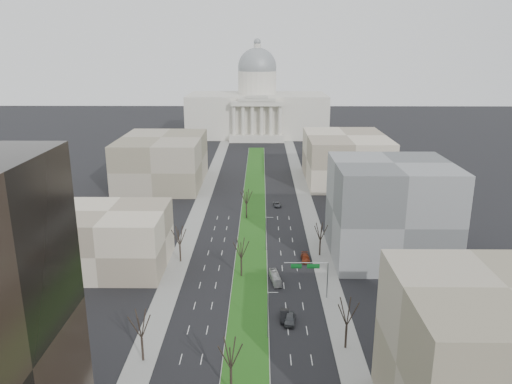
# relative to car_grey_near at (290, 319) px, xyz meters

# --- Properties ---
(ground) EXTENTS (600.00, 600.00, 0.00)m
(ground) POSITION_rel_car_grey_near_xyz_m (-7.98, 59.83, -0.83)
(ground) COLOR black
(ground) RESTS_ON ground
(median) EXTENTS (8.00, 222.03, 0.20)m
(median) POSITION_rel_car_grey_near_xyz_m (-7.98, 58.81, -0.72)
(median) COLOR #999993
(median) RESTS_ON ground
(sidewalk_left) EXTENTS (5.00, 330.00, 0.15)m
(sidewalk_left) POSITION_rel_car_grey_near_xyz_m (-25.48, 34.83, -0.75)
(sidewalk_left) COLOR gray
(sidewalk_left) RESTS_ON ground
(sidewalk_right) EXTENTS (5.00, 330.00, 0.15)m
(sidewalk_right) POSITION_rel_car_grey_near_xyz_m (9.52, 34.83, -0.75)
(sidewalk_right) COLOR gray
(sidewalk_right) RESTS_ON ground
(capitol) EXTENTS (80.00, 46.00, 55.00)m
(capitol) POSITION_rel_car_grey_near_xyz_m (-7.98, 209.41, 15.48)
(capitol) COLOR beige
(capitol) RESTS_ON ground
(building_beige_left) EXTENTS (26.00, 22.00, 14.00)m
(building_beige_left) POSITION_rel_car_grey_near_xyz_m (-40.98, 24.83, 6.17)
(building_beige_left) COLOR gray
(building_beige_left) RESTS_ON ground
(building_tan_right) EXTENTS (26.00, 24.00, 22.00)m
(building_tan_right) POSITION_rel_car_grey_near_xyz_m (25.02, -28.17, 10.17)
(building_tan_right) COLOR gray
(building_tan_right) RESTS_ON ground
(building_grey_right) EXTENTS (28.00, 26.00, 24.00)m
(building_grey_right) POSITION_rel_car_grey_near_xyz_m (26.02, 31.83, 11.17)
(building_grey_right) COLOR slate
(building_grey_right) RESTS_ON ground
(building_far_left) EXTENTS (30.00, 40.00, 18.00)m
(building_far_left) POSITION_rel_car_grey_near_xyz_m (-42.98, 99.83, 8.17)
(building_far_left) COLOR gray
(building_far_left) RESTS_ON ground
(building_far_right) EXTENTS (30.00, 40.00, 18.00)m
(building_far_right) POSITION_rel_car_grey_near_xyz_m (27.02, 104.83, 8.17)
(building_far_right) COLOR gray
(building_far_right) RESTS_ON ground
(tree_left_mid) EXTENTS (5.40, 5.40, 9.72)m
(tree_left_mid) POSITION_rel_car_grey_near_xyz_m (-25.18, -12.17, 6.17)
(tree_left_mid) COLOR black
(tree_left_mid) RESTS_ON ground
(tree_left_far) EXTENTS (5.28, 5.28, 9.50)m
(tree_left_far) POSITION_rel_car_grey_near_xyz_m (-25.18, 27.83, 6.02)
(tree_left_far) COLOR black
(tree_left_far) RESTS_ON ground
(tree_right_mid) EXTENTS (5.52, 5.52, 9.94)m
(tree_right_mid) POSITION_rel_car_grey_near_xyz_m (9.22, -8.17, 6.33)
(tree_right_mid) COLOR black
(tree_right_mid) RESTS_ON ground
(tree_right_far) EXTENTS (5.04, 5.04, 9.07)m
(tree_right_far) POSITION_rel_car_grey_near_xyz_m (9.22, 31.83, 5.70)
(tree_right_far) COLOR black
(tree_right_far) RESTS_ON ground
(tree_median_a) EXTENTS (5.40, 5.40, 9.72)m
(tree_median_a) POSITION_rel_car_grey_near_xyz_m (-9.98, -20.17, 6.17)
(tree_median_a) COLOR black
(tree_median_a) RESTS_ON ground
(tree_median_b) EXTENTS (5.40, 5.40, 9.72)m
(tree_median_b) POSITION_rel_car_grey_near_xyz_m (-9.98, 19.83, 6.17)
(tree_median_b) COLOR black
(tree_median_b) RESTS_ON ground
(tree_median_c) EXTENTS (5.40, 5.40, 9.72)m
(tree_median_c) POSITION_rel_car_grey_near_xyz_m (-9.98, 59.83, 6.17)
(tree_median_c) COLOR black
(tree_median_c) RESTS_ON ground
(streetlamp_median_b) EXTENTS (1.90, 0.20, 9.16)m
(streetlamp_median_b) POSITION_rel_car_grey_near_xyz_m (-4.22, -5.17, 3.98)
(streetlamp_median_b) COLOR gray
(streetlamp_median_b) RESTS_ON ground
(streetlamp_median_c) EXTENTS (1.90, 0.20, 9.16)m
(streetlamp_median_c) POSITION_rel_car_grey_near_xyz_m (-4.22, 34.83, 3.98)
(streetlamp_median_c) COLOR gray
(streetlamp_median_c) RESTS_ON ground
(mast_arm_signs) EXTENTS (9.12, 0.24, 8.09)m
(mast_arm_signs) POSITION_rel_car_grey_near_xyz_m (5.51, 9.85, 5.28)
(mast_arm_signs) COLOR gray
(mast_arm_signs) RESTS_ON ground
(car_grey_near) EXTENTS (2.51, 5.04, 1.65)m
(car_grey_near) POSITION_rel_car_grey_near_xyz_m (0.00, 0.00, 0.00)
(car_grey_near) COLOR #43464A
(car_grey_near) RESTS_ON ground
(car_black) EXTENTS (1.79, 4.83, 1.58)m
(car_black) POSITION_rel_car_grey_near_xyz_m (-0.94, 1.27, -0.04)
(car_black) COLOR black
(car_black) RESTS_ON ground
(car_red) EXTENTS (2.09, 5.05, 1.46)m
(car_red) POSITION_rel_car_grey_near_xyz_m (5.36, 28.66, -0.10)
(car_red) COLOR maroon
(car_red) RESTS_ON ground
(car_grey_far) EXTENTS (2.76, 4.91, 1.30)m
(car_grey_far) POSITION_rel_car_grey_near_xyz_m (-0.29, 71.99, -0.18)
(car_grey_far) COLOR #45464C
(car_grey_far) RESTS_ON ground
(box_van) EXTENTS (2.76, 7.30, 1.99)m
(box_van) POSITION_rel_car_grey_near_xyz_m (-2.34, 17.23, 0.17)
(box_van) COLOR silver
(box_van) RESTS_ON ground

